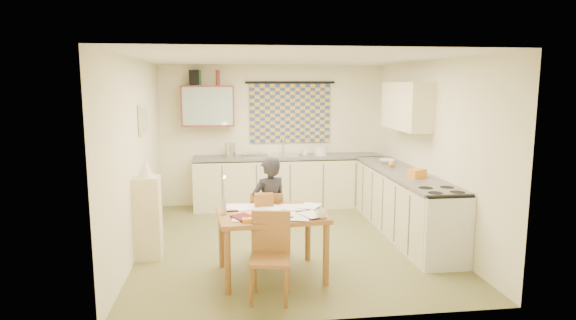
{
  "coord_description": "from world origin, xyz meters",
  "views": [
    {
      "loc": [
        -0.84,
        -6.37,
        2.18
      ],
      "look_at": [
        0.0,
        0.2,
        1.13
      ],
      "focal_mm": 30.0,
      "sensor_mm": 36.0,
      "label": 1
    }
  ],
  "objects": [
    {
      "name": "wall_left",
      "position": [
        -2.01,
        0.0,
        1.25
      ],
      "size": [
        0.02,
        4.5,
        2.5
      ],
      "primitive_type": "cube",
      "color": "#FAF4C8",
      "rests_on": "floor"
    },
    {
      "name": "counter_back",
      "position": [
        0.23,
        1.95,
        0.45
      ],
      "size": [
        3.3,
        0.62,
        0.92
      ],
      "color": "beige",
      "rests_on": "floor"
    },
    {
      "name": "tap",
      "position": [
        0.16,
        2.13,
        1.06
      ],
      "size": [
        0.04,
        0.04,
        0.28
      ],
      "primitive_type": "cylinder",
      "rotation": [
        0.0,
        0.0,
        -0.38
      ],
      "color": "silver",
      "rests_on": "counter_back"
    },
    {
      "name": "kettle",
      "position": [
        -0.79,
        1.95,
        1.04
      ],
      "size": [
        0.22,
        0.22,
        0.24
      ],
      "primitive_type": "cylinder",
      "rotation": [
        0.0,
        0.0,
        -0.25
      ],
      "color": "silver",
      "rests_on": "counter_back"
    },
    {
      "name": "stove",
      "position": [
        1.7,
        -1.02,
        0.45
      ],
      "size": [
        0.59,
        0.59,
        0.91
      ],
      "color": "white",
      "rests_on": "floor"
    },
    {
      "name": "mug",
      "position": [
        0.15,
        -1.45,
        0.8
      ],
      "size": [
        0.2,
        0.2,
        0.09
      ],
      "primitive_type": "imported",
      "rotation": [
        0.0,
        0.0,
        0.41
      ],
      "color": "white",
      "rests_on": "dining_table"
    },
    {
      "name": "wall_back",
      "position": [
        0.0,
        2.26,
        1.25
      ],
      "size": [
        4.0,
        0.02,
        2.5
      ],
      "primitive_type": "cube",
      "color": "#FAF4C8",
      "rests_on": "floor"
    },
    {
      "name": "soap_bottle",
      "position": [
        0.54,
        2.0,
        1.01
      ],
      "size": [
        0.09,
        0.09,
        0.18
      ],
      "primitive_type": "imported",
      "rotation": [
        0.0,
        0.0,
        0.05
      ],
      "color": "white",
      "rests_on": "counter_back"
    },
    {
      "name": "candle_holder",
      "position": [
        -0.89,
        -1.16,
        0.84
      ],
      "size": [
        0.07,
        0.07,
        0.18
      ],
      "primitive_type": "cylinder",
      "rotation": [
        0.0,
        0.0,
        -0.17
      ],
      "color": "silver",
      "rests_on": "dining_table"
    },
    {
      "name": "wall_cabinet",
      "position": [
        -1.15,
        2.08,
        1.8
      ],
      "size": [
        0.9,
        0.34,
        0.7
      ],
      "primitive_type": "cube",
      "color": "brown",
      "rests_on": "wall_back"
    },
    {
      "name": "print_canvas",
      "position": [
        -1.95,
        0.4,
        1.7
      ],
      "size": [
        0.01,
        0.42,
        0.32
      ],
      "primitive_type": "cube",
      "color": "beige",
      "rests_on": "wall_left"
    },
    {
      "name": "counter_right",
      "position": [
        1.7,
        0.22,
        0.45
      ],
      "size": [
        0.62,
        2.95,
        0.92
      ],
      "color": "beige",
      "rests_on": "floor"
    },
    {
      "name": "chair_far",
      "position": [
        -0.35,
        -0.54,
        0.27
      ],
      "size": [
        0.45,
        0.45,
        0.86
      ],
      "rotation": [
        0.0,
        0.0,
        2.98
      ],
      "color": "brown",
      "rests_on": "floor"
    },
    {
      "name": "orange_box",
      "position": [
        -0.64,
        -1.49,
        0.77
      ],
      "size": [
        0.12,
        0.09,
        0.04
      ],
      "primitive_type": "cube",
      "rotation": [
        0.0,
        0.0,
        0.05
      ],
      "color": "orange",
      "rests_on": "dining_table"
    },
    {
      "name": "bowl",
      "position": [
        1.7,
        0.97,
        0.95
      ],
      "size": [
        0.24,
        0.24,
        0.06
      ],
      "primitive_type": "imported",
      "rotation": [
        0.0,
        0.0,
        -0.01
      ],
      "color": "white",
      "rests_on": "counter_right"
    },
    {
      "name": "lampshade",
      "position": [
        -1.84,
        -0.37,
        1.15
      ],
      "size": [
        0.2,
        0.2,
        0.22
      ],
      "primitive_type": "cone",
      "color": "beige",
      "rests_on": "shelf_stand"
    },
    {
      "name": "candle_flame",
      "position": [
        -0.87,
        -1.1,
        1.16
      ],
      "size": [
        0.02,
        0.02,
        0.02
      ],
      "primitive_type": "sphere",
      "color": "#FFCC66",
      "rests_on": "dining_table"
    },
    {
      "name": "framed_print",
      "position": [
        -1.97,
        0.4,
        1.7
      ],
      "size": [
        0.04,
        0.5,
        0.4
      ],
      "primitive_type": "cube",
      "color": "beige",
      "rests_on": "wall_left"
    },
    {
      "name": "candle",
      "position": [
        -0.88,
        -1.12,
        1.04
      ],
      "size": [
        0.03,
        0.03,
        0.22
      ],
      "primitive_type": "cylinder",
      "rotation": [
        0.0,
        0.0,
        0.07
      ],
      "color": "white",
      "rests_on": "dining_table"
    },
    {
      "name": "window_blind",
      "position": [
        0.3,
        2.22,
        1.65
      ],
      "size": [
        1.45,
        0.03,
        1.05
      ],
      "primitive_type": "cube",
      "color": "#31467F",
      "rests_on": "wall_back"
    },
    {
      "name": "wall_right",
      "position": [
        2.01,
        0.0,
        1.25
      ],
      "size": [
        0.02,
        4.5,
        2.5
      ],
      "primitive_type": "cube",
      "color": "#FAF4C8",
      "rests_on": "floor"
    },
    {
      "name": "ceiling",
      "position": [
        0.0,
        0.0,
        2.51
      ],
      "size": [
        4.0,
        4.5,
        0.02
      ],
      "primitive_type": "cube",
      "color": "white",
      "rests_on": "floor"
    },
    {
      "name": "dining_table",
      "position": [
        -0.36,
        -1.14,
        0.38
      ],
      "size": [
        1.26,
        1.0,
        0.75
      ],
      "rotation": [
        0.0,
        0.0,
        0.09
      ],
      "color": "brown",
      "rests_on": "floor"
    },
    {
      "name": "floor",
      "position": [
        0.0,
        0.0,
        -0.01
      ],
      "size": [
        4.0,
        4.5,
        0.02
      ],
      "primitive_type": "cube",
      "color": "#666739",
      "rests_on": "ground"
    },
    {
      "name": "mixing_bowl",
      "position": [
        0.81,
        1.95,
        1.0
      ],
      "size": [
        0.28,
        0.28,
        0.16
      ],
      "primitive_type": "cylinder",
      "rotation": [
        0.0,
        0.0,
        0.17
      ],
      "color": "white",
      "rests_on": "counter_back"
    },
    {
      "name": "papers",
      "position": [
        -0.35,
        -1.1,
        0.76
      ],
      "size": [
        1.18,
        0.86,
        0.02
      ],
      "rotation": [
        0.0,
        0.0,
        0.09
      ],
      "color": "white",
      "rests_on": "dining_table"
    },
    {
      "name": "sink",
      "position": [
        0.14,
        1.95,
        0.88
      ],
      "size": [
        0.58,
        0.48,
        0.1
      ],
      "primitive_type": "cube",
      "rotation": [
        0.0,
        0.0,
        -0.07
      ],
      "color": "silver",
      "rests_on": "counter_back"
    },
    {
      "name": "letter_rack",
      "position": [
        -0.42,
        -0.89,
        0.83
      ],
      "size": [
        0.22,
        0.11,
        0.16
      ],
      "primitive_type": "cube",
      "rotation": [
        0.0,
        0.0,
        -0.04
      ],
      "color": "brown",
      "rests_on": "dining_table"
    },
    {
      "name": "book",
      "position": [
        -0.74,
        -1.29,
        0.76
      ],
      "size": [
        0.2,
        0.27,
        0.02
      ],
      "primitive_type": "imported",
      "rotation": [
        0.0,
        0.0,
        -0.0
      ],
      "color": "orange",
      "rests_on": "dining_table"
    },
    {
      "name": "chair_near",
      "position": [
        -0.43,
        -1.75,
        0.27
      ],
      "size": [
        0.47,
        0.47,
        0.89
      ],
      "rotation": [
        0.0,
        0.0,
        -0.18
      ],
      "color": "brown",
      "rests_on": "floor"
    },
    {
      "name": "fruit_orange",
      "position": [
        1.65,
        0.6,
        0.97
      ],
      "size": [
        0.1,
        0.1,
        0.1
      ],
      "primitive_type": "sphere",
      "color": "orange",
      "rests_on": "counter_right"
    },
    {
      "name": "wall_cabinet_glass",
      "position": [
        -1.15,
        1.91,
        1.8
      ],
      "size": [
        0.84,
        0.02,
        0.64
      ],
      "primitive_type": "cube",
      "color": "#99B2A5",
      "rests_on": "wall_back"
    },
    {
      "name": "person",
      "position": [
        -0.33,
        -0.61,
        0.65
      ],
      "size": [
        0.71,
        0.67,
        1.3
      ],
      "primitive_type": "imported",
      "rotation": [
        0.0,
        0.0,
        3.57
      ],
      "color": "black",
      "rests_on": "floor"
    },
    {
      "name": "curtain_rod",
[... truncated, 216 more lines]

